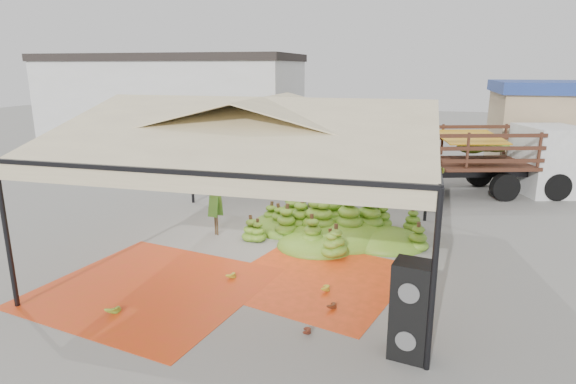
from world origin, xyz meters
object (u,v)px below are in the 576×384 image
(truck_left, at_px, (319,148))
(truck_right, at_px, (486,153))
(speaker_stack, at_px, (411,310))
(vendor, at_px, (317,196))
(banana_heap, at_px, (337,217))

(truck_left, xyz_separation_m, truck_right, (6.51, -0.49, 0.20))
(speaker_stack, height_order, vendor, vendor)
(vendor, distance_m, truck_right, 7.64)
(banana_heap, height_order, vendor, vendor)
(truck_left, bearing_deg, vendor, -59.25)
(banana_heap, bearing_deg, truck_right, 54.01)
(banana_heap, xyz_separation_m, vendor, (-0.78, 0.94, 0.30))
(banana_heap, relative_size, vendor, 3.06)
(banana_heap, height_order, speaker_stack, speaker_stack)
(speaker_stack, xyz_separation_m, truck_left, (-4.06, 12.34, 0.53))
(vendor, bearing_deg, truck_right, -147.54)
(truck_left, relative_size, truck_right, 0.87)
(vendor, relative_size, truck_right, 0.22)
(banana_heap, relative_size, truck_left, 0.79)
(banana_heap, distance_m, vendor, 1.26)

